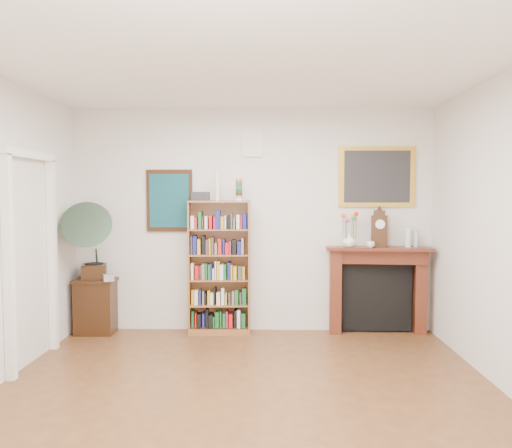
{
  "coord_description": "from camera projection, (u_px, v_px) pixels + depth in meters",
  "views": [
    {
      "loc": [
        0.18,
        -3.78,
        1.73
      ],
      "look_at": [
        0.06,
        1.6,
        1.41
      ],
      "focal_mm": 35.0,
      "sensor_mm": 36.0,
      "label": 1
    }
  ],
  "objects": [
    {
      "name": "room",
      "position": [
        243.0,
        238.0,
        3.8
      ],
      "size": [
        4.51,
        5.01,
        2.81
      ],
      "color": "#4F3018",
      "rests_on": "ground"
    },
    {
      "name": "door_casing",
      "position": [
        32.0,
        241.0,
        5.05
      ],
      "size": [
        0.08,
        1.02,
        2.17
      ],
      "color": "white",
      "rests_on": "left_wall"
    },
    {
      "name": "teal_poster",
      "position": [
        169.0,
        201.0,
        6.28
      ],
      "size": [
        0.58,
        0.04,
        0.78
      ],
      "color": "black",
      "rests_on": "back_wall"
    },
    {
      "name": "small_picture",
      "position": [
        253.0,
        145.0,
        6.22
      ],
      "size": [
        0.26,
        0.04,
        0.3
      ],
      "color": "white",
      "rests_on": "back_wall"
    },
    {
      "name": "gilt_painting",
      "position": [
        377.0,
        177.0,
        6.21
      ],
      "size": [
        0.95,
        0.04,
        0.75
      ],
      "color": "gold",
      "rests_on": "back_wall"
    },
    {
      "name": "bookshelf",
      "position": [
        219.0,
        260.0,
        6.18
      ],
      "size": [
        0.77,
        0.31,
        1.9
      ],
      "rotation": [
        0.0,
        0.0,
        0.05
      ],
      "color": "brown",
      "rests_on": "floor"
    },
    {
      "name": "side_cabinet",
      "position": [
        96.0,
        306.0,
        6.2
      ],
      "size": [
        0.51,
        0.37,
        0.68
      ],
      "primitive_type": "cube",
      "rotation": [
        0.0,
        0.0,
        0.02
      ],
      "color": "black",
      "rests_on": "floor"
    },
    {
      "name": "fireplace",
      "position": [
        377.0,
        282.0,
        6.21
      ],
      "size": [
        1.3,
        0.39,
        1.08
      ],
      "rotation": [
        0.0,
        0.0,
        -0.07
      ],
      "color": "#471C10",
      "rests_on": "floor"
    },
    {
      "name": "gramophone",
      "position": [
        89.0,
        236.0,
        6.03
      ],
      "size": [
        0.75,
        0.86,
        0.96
      ],
      "rotation": [
        0.0,
        0.0,
        0.27
      ],
      "color": "black",
      "rests_on": "side_cabinet"
    },
    {
      "name": "cd_stack",
      "position": [
        108.0,
        278.0,
        6.04
      ],
      "size": [
        0.16,
        0.16,
        0.08
      ],
      "primitive_type": "cube",
      "rotation": [
        0.0,
        0.0,
        0.43
      ],
      "color": "#B2B1BD",
      "rests_on": "side_cabinet"
    },
    {
      "name": "mantel_clock",
      "position": [
        379.0,
        229.0,
        6.13
      ],
      "size": [
        0.21,
        0.14,
        0.45
      ],
      "rotation": [
        0.0,
        0.0,
        -0.21
      ],
      "color": "black",
      "rests_on": "fireplace"
    },
    {
      "name": "flower_vase",
      "position": [
        349.0,
        240.0,
        6.13
      ],
      "size": [
        0.18,
        0.18,
        0.16
      ],
      "primitive_type": "imported",
      "rotation": [
        0.0,
        0.0,
        0.21
      ],
      "color": "white",
      "rests_on": "fireplace"
    },
    {
      "name": "teacup",
      "position": [
        371.0,
        245.0,
        6.04
      ],
      "size": [
        0.13,
        0.13,
        0.08
      ],
      "primitive_type": "imported",
      "rotation": [
        0.0,
        0.0,
        -0.42
      ],
      "color": "silver",
      "rests_on": "fireplace"
    },
    {
      "name": "bottle_left",
      "position": [
        408.0,
        237.0,
        6.09
      ],
      "size": [
        0.07,
        0.07,
        0.24
      ],
      "primitive_type": "cylinder",
      "color": "silver",
      "rests_on": "fireplace"
    },
    {
      "name": "bottle_right",
      "position": [
        416.0,
        239.0,
        6.16
      ],
      "size": [
        0.06,
        0.06,
        0.2
      ],
      "primitive_type": "cylinder",
      "color": "silver",
      "rests_on": "fireplace"
    }
  ]
}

